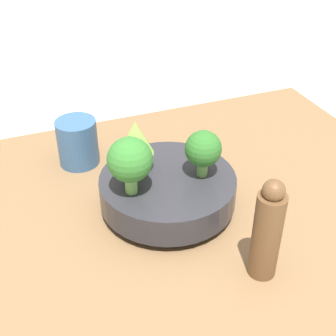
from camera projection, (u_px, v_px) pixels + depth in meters
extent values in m
plane|color=beige|center=(179.00, 222.00, 0.85)|extent=(6.00, 6.00, 0.00)
cube|color=brown|center=(179.00, 213.00, 0.84)|extent=(0.92, 0.69, 0.04)
cylinder|color=#28282D|center=(168.00, 204.00, 0.82)|extent=(0.10, 0.10, 0.01)
cylinder|color=#28282D|center=(168.00, 190.00, 0.80)|extent=(0.23, 0.23, 0.05)
cylinder|color=#6BA34C|center=(131.00, 182.00, 0.74)|extent=(0.02, 0.02, 0.04)
sphere|color=#2D6B28|center=(130.00, 160.00, 0.72)|extent=(0.07, 0.07, 0.07)
cylinder|color=#609347|center=(202.00, 167.00, 0.78)|extent=(0.02, 0.02, 0.03)
sphere|color=#286023|center=(203.00, 149.00, 0.76)|extent=(0.06, 0.06, 0.06)
cylinder|color=#609347|center=(137.00, 161.00, 0.79)|extent=(0.02, 0.02, 0.03)
cone|color=#84AD47|center=(136.00, 138.00, 0.77)|extent=(0.06, 0.06, 0.06)
cylinder|color=#33567F|center=(78.00, 142.00, 0.91)|extent=(0.08, 0.08, 0.09)
cylinder|color=brown|center=(267.00, 236.00, 0.66)|extent=(0.04, 0.04, 0.14)
sphere|color=brown|center=(274.00, 190.00, 0.61)|extent=(0.03, 0.03, 0.03)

